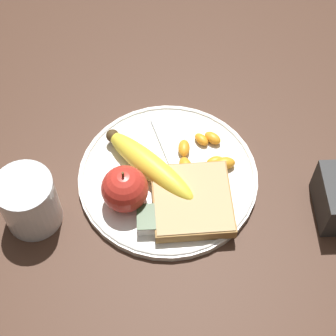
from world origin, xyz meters
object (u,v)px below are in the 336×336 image
bread_slice (192,201)px  banana (149,165)px  plate (168,177)px  jam_packet (149,220)px  juice_glass (29,203)px  fork (177,173)px  apple (125,189)px

bread_slice → banana: bearing=45.4°
plate → jam_packet: size_ratio=6.58×
bread_slice → juice_glass: bearing=91.0°
juice_glass → banana: size_ratio=0.60×
juice_glass → fork: size_ratio=0.50×
juice_glass → bread_slice: (0.00, -0.23, -0.02)m
fork → bread_slice: bearing=2.1°
juice_glass → jam_packet: juice_glass is taller
banana → fork: size_ratio=0.84×
fork → jam_packet: bearing=-44.8°
plate → fork: 0.02m
bread_slice → plate: bearing=31.8°
juice_glass → fork: juice_glass is taller
juice_glass → banana: juice_glass is taller
banana → bread_slice: 0.09m
fork → apple: bearing=-76.6°
bread_slice → jam_packet: same height
banana → plate: bearing=-105.2°
juice_glass → bread_slice: bearing=-89.0°
jam_packet → bread_slice: bearing=-65.9°
banana → jam_packet: 0.09m
plate → fork: fork is taller
banana → apple: bearing=145.1°
apple → fork: bearing=-60.1°
plate → apple: bearing=123.6°
juice_glass → apple: (0.01, -0.14, 0.00)m
bread_slice → fork: (0.06, 0.02, -0.01)m
apple → banana: bearing=-34.9°
banana → bread_slice: size_ratio=1.22×
plate → jam_packet: bearing=159.2°
banana → bread_slice: bearing=-134.6°
apple → juice_glass: bearing=96.2°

